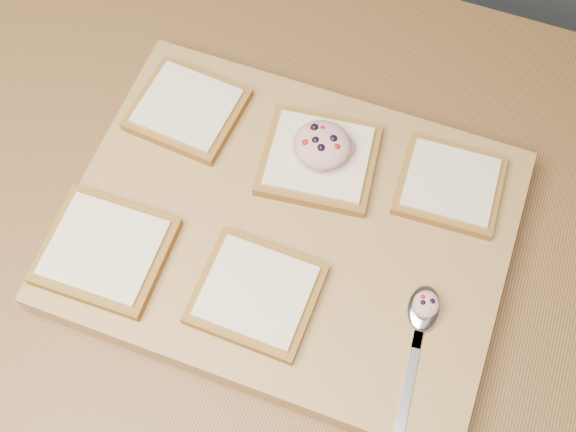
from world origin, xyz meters
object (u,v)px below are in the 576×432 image
tuna_salad_dollop (322,145)px  spoon (421,320)px  bread_far_center (319,159)px  cutting_board (288,230)px

tuna_salad_dollop → spoon: bearing=-42.5°
bread_far_center → cutting_board: bearing=-94.7°
bread_far_center → spoon: bearing=-41.4°
cutting_board → tuna_salad_dollop: size_ratio=7.29×
bread_far_center → tuna_salad_dollop: (0.00, 0.00, 0.02)m
cutting_board → spoon: 0.17m
bread_far_center → spoon: size_ratio=0.80×
cutting_board → bread_far_center: 0.09m
cutting_board → tuna_salad_dollop: tuna_salad_dollop is taller
tuna_salad_dollop → spoon: 0.21m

